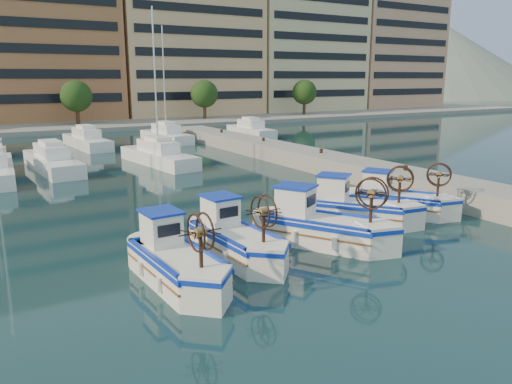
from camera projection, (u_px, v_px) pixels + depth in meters
The scene contains 10 objects.
ground at pixel (272, 262), 17.91m from camera, with size 300.00×300.00×0.00m, color #1A3D43.
quay at pixel (380, 175), 30.92m from camera, with size 3.00×60.00×1.20m, color gray.
waterfront at pixel (93, 46), 74.65m from camera, with size 180.00×40.00×25.60m.
hill_east at pixel (438, 96), 179.49m from camera, with size 160.00×160.00×50.00m, color slate.
yacht_marina at pixel (51, 154), 39.94m from camera, with size 38.36×22.41×11.50m.
fishing_boat_a at pixel (175, 260), 16.05m from camera, with size 1.99×4.45×2.75m.
fishing_boat_b at pixel (235, 238), 18.27m from camera, with size 2.03×4.43×2.73m.
fishing_boat_c at pixel (320, 225), 19.69m from camera, with size 3.91×4.79×2.91m.
fishing_boat_d at pixel (355, 207), 22.62m from camera, with size 4.00×4.45×2.77m.
fishing_boat_e at pixel (397, 199), 24.13m from camera, with size 3.65×4.35×2.65m.
Camera 1 is at (-9.05, -14.28, 6.47)m, focal length 35.00 mm.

